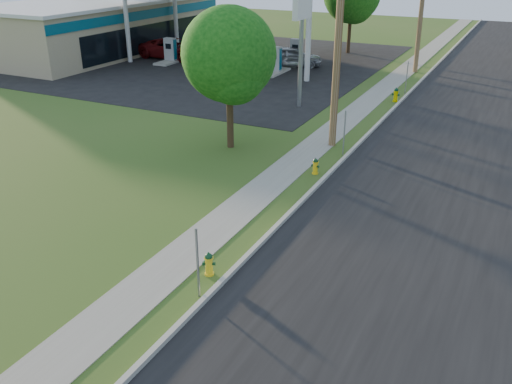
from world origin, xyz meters
TOP-DOWN VIEW (x-y plane):
  - road at (4.50, 10.00)m, footprint 8.00×120.00m
  - curb at (0.50, 10.00)m, footprint 0.15×120.00m
  - sidewalk at (-1.25, 10.00)m, footprint 1.50×120.00m
  - forecourt at (-16.00, 32.00)m, footprint 26.00×28.00m
  - utility_pole_mid at (-0.60, 17.00)m, footprint 1.40×0.32m
  - utility_pole_far at (-0.60, 35.00)m, footprint 1.40×0.32m
  - sign_post_near at (0.25, 4.20)m, footprint 0.05×0.04m
  - sign_post_mid at (0.25, 16.00)m, footprint 0.05×0.04m
  - sign_post_far at (0.25, 28.20)m, footprint 0.05×0.04m
  - fuel_pump_nw at (-18.50, 30.00)m, footprint 1.20×3.20m
  - fuel_pump_ne at (-9.50, 30.00)m, footprint 1.20×3.20m
  - fuel_pump_sw at (-18.50, 34.00)m, footprint 1.20×3.20m
  - fuel_pump_se at (-9.50, 34.00)m, footprint 1.20×3.20m
  - convenience_store at (-26.98, 32.00)m, footprint 10.40×22.40m
  - price_pylon at (-4.50, 22.50)m, footprint 0.34×2.04m
  - tree_verge at (-4.56, 14.66)m, footprint 4.08×4.08m
  - hydrant_near at (-0.05, 5.21)m, footprint 0.37×0.33m
  - hydrant_mid at (-0.06, 13.42)m, footprint 0.35×0.31m
  - hydrant_far at (0.16, 26.02)m, footprint 0.43×0.39m
  - car_red at (-19.28, 31.56)m, footprint 5.92×2.92m
  - car_silver at (-9.33, 32.89)m, footprint 4.71×3.13m

SIDE VIEW (x-z plane):
  - road at x=4.50m, z-range 0.00..0.02m
  - forecourt at x=-16.00m, z-range 0.00..0.02m
  - sidewalk at x=-1.25m, z-range 0.00..0.03m
  - curb at x=0.50m, z-range 0.00..0.15m
  - hydrant_mid at x=-0.06m, z-range -0.01..0.66m
  - hydrant_near at x=-0.05m, z-range -0.01..0.70m
  - hydrant_far at x=0.16m, z-range -0.01..0.83m
  - fuel_pump_nw at x=-18.50m, z-range -0.23..1.67m
  - fuel_pump_ne at x=-9.50m, z-range -0.23..1.67m
  - fuel_pump_sw at x=-18.50m, z-range -0.23..1.67m
  - fuel_pump_se at x=-9.50m, z-range -0.23..1.67m
  - car_silver at x=-9.33m, z-range 0.00..1.49m
  - car_red at x=-19.28m, z-range 0.00..1.62m
  - sign_post_near at x=0.25m, z-range 0.00..2.00m
  - sign_post_mid at x=0.25m, z-range 0.00..2.00m
  - sign_post_far at x=0.25m, z-range 0.00..2.00m
  - convenience_store at x=-26.98m, z-range 0.01..4.25m
  - tree_verge at x=-4.56m, z-range 0.89..7.07m
  - utility_pole_far at x=-0.60m, z-range 0.05..9.56m
  - utility_pole_mid at x=-0.60m, z-range 0.05..9.85m
  - price_pylon at x=-4.50m, z-range 2.01..8.86m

